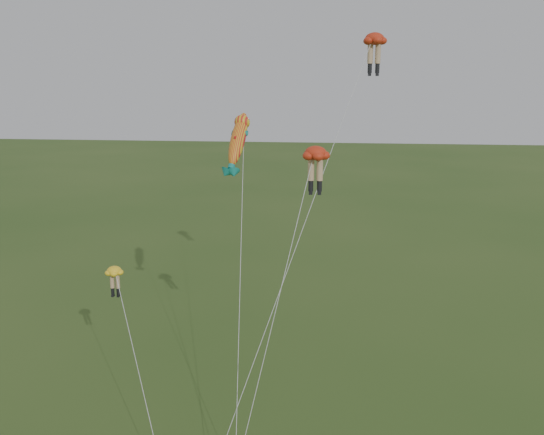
# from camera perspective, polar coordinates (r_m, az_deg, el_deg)

# --- Properties ---
(legs_kite_red_high) EXTENTS (7.87, 10.68, 20.31)m
(legs_kite_red_high) POSITION_cam_1_polar(r_m,az_deg,el_deg) (33.40, 9.33, 15.25)
(legs_kite_red_high) COLOR red
(legs_kite_red_high) RESTS_ON ground
(legs_kite_red_mid) EXTENTS (4.04, 4.91, 15.07)m
(legs_kite_red_mid) POSITION_cam_1_polar(r_m,az_deg,el_deg) (26.66, 3.94, 5.02)
(legs_kite_red_mid) COLOR red
(legs_kite_red_mid) RESTS_ON ground
(legs_kite_yellow) EXTENTS (4.89, 6.87, 8.61)m
(legs_kite_yellow) POSITION_cam_1_polar(r_m,az_deg,el_deg) (31.83, -14.43, -5.90)
(legs_kite_yellow) COLOR yellow
(legs_kite_yellow) RESTS_ON ground
(fish_kite) EXTENTS (1.93, 9.95, 16.34)m
(fish_kite) POSITION_cam_1_polar(r_m,az_deg,el_deg) (33.08, -3.21, 7.23)
(fish_kite) COLOR gold
(fish_kite) RESTS_ON ground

